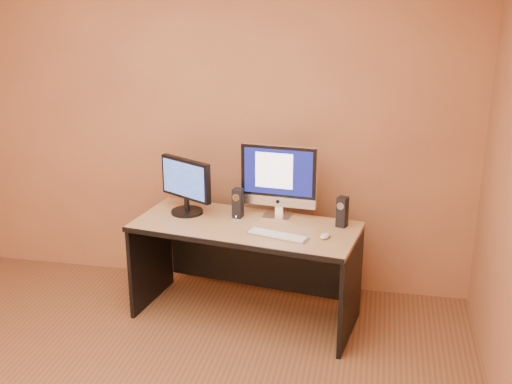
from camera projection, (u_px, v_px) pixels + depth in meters
walls at (99, 212)px, 2.98m from camera, size 4.00×4.00×2.60m
desk at (245, 272)px, 4.53m from camera, size 1.63×0.90×0.71m
imac at (278, 181)px, 4.49m from camera, size 0.56×0.25×0.53m
second_monitor at (186, 186)px, 4.58m from camera, size 0.52×0.43×0.40m
speaker_left at (238, 203)px, 4.53m from camera, size 0.07×0.08×0.21m
speaker_right at (342, 212)px, 4.36m from camera, size 0.08×0.09×0.21m
keyboard at (277, 235)px, 4.22m from camera, size 0.43×0.22×0.02m
mouse at (325, 236)px, 4.19m from camera, size 0.08×0.11×0.03m
cable_a at (288, 212)px, 4.64m from camera, size 0.03×0.21×0.01m
cable_b at (274, 211)px, 4.67m from camera, size 0.13×0.13×0.01m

